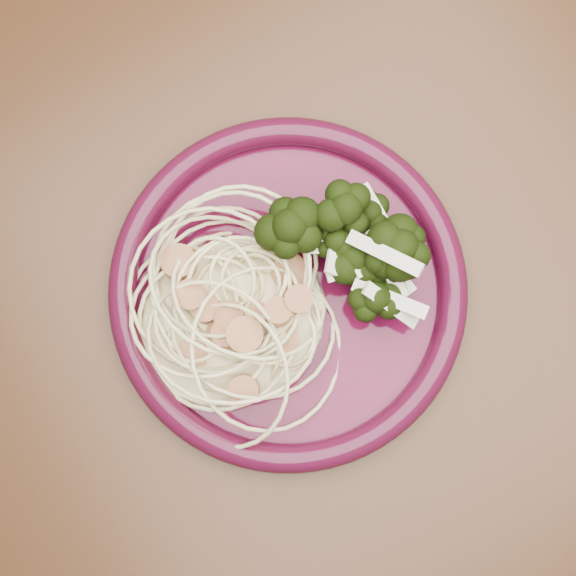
# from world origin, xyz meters

# --- Properties ---
(dining_table) EXTENTS (1.20, 0.80, 0.75)m
(dining_table) POSITION_xyz_m (0.00, 0.00, 0.65)
(dining_table) COLOR #472814
(dining_table) RESTS_ON ground
(dinner_plate) EXTENTS (0.26, 0.26, 0.02)m
(dinner_plate) POSITION_xyz_m (-0.06, 0.02, 0.76)
(dinner_plate) COLOR #4A0924
(dinner_plate) RESTS_ON dining_table
(spaghetti_pile) EXTENTS (0.14, 0.12, 0.03)m
(spaghetti_pile) POSITION_xyz_m (-0.10, 0.02, 0.77)
(spaghetti_pile) COLOR #F4EAAB
(spaghetti_pile) RESTS_ON dinner_plate
(scallop_cluster) EXTENTS (0.12, 0.12, 0.04)m
(scallop_cluster) POSITION_xyz_m (-0.10, 0.02, 0.81)
(scallop_cluster) COLOR #BF7E4E
(scallop_cluster) RESTS_ON spaghetti_pile
(broccoli_pile) EXTENTS (0.09, 0.15, 0.05)m
(broccoli_pile) POSITION_xyz_m (-0.00, 0.02, 0.78)
(broccoli_pile) COLOR black
(broccoli_pile) RESTS_ON dinner_plate
(onion_garnish) EXTENTS (0.06, 0.09, 0.05)m
(onion_garnish) POSITION_xyz_m (-0.00, 0.02, 0.81)
(onion_garnish) COLOR white
(onion_garnish) RESTS_ON broccoli_pile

